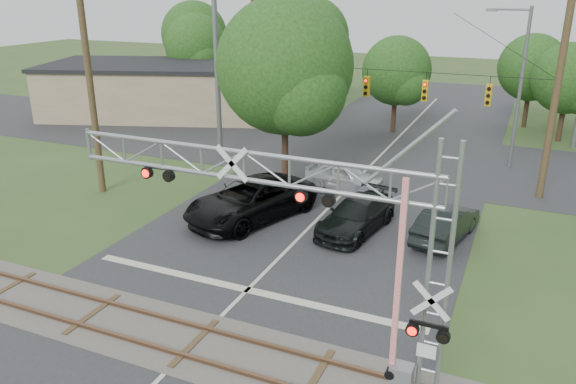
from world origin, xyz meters
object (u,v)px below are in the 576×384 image
at_px(streetlight, 518,81).
at_px(pickup_black, 251,200).
at_px(traffic_signal_span, 384,77).
at_px(crossing_gantry, 312,237).
at_px(sedan_silver, 344,176).
at_px(car_dark, 356,215).
at_px(commercial_building, 160,89).

bearing_deg(streetlight, pickup_black, -128.24).
distance_m(traffic_signal_span, pickup_black, 10.47).
height_order(crossing_gantry, sedan_silver, crossing_gantry).
xyz_separation_m(traffic_signal_span, sedan_silver, (-1.13, -2.84, -4.92)).
relative_size(pickup_black, sedan_silver, 1.56).
distance_m(crossing_gantry, sedan_silver, 16.50).
bearing_deg(pickup_black, car_dark, 26.74).
bearing_deg(pickup_black, traffic_signal_span, 85.08).
xyz_separation_m(sedan_silver, commercial_building, (-20.13, 11.56, 1.43)).
bearing_deg(traffic_signal_span, pickup_black, -114.42).
height_order(crossing_gantry, traffic_signal_span, traffic_signal_span).
bearing_deg(pickup_black, sedan_silver, 83.72).
bearing_deg(commercial_building, pickup_black, -63.81).
height_order(crossing_gantry, pickup_black, crossing_gantry).
relative_size(car_dark, sedan_silver, 1.19).
bearing_deg(traffic_signal_span, streetlight, 35.97).
bearing_deg(commercial_building, traffic_signal_span, -41.40).
bearing_deg(car_dark, sedan_silver, 123.19).
bearing_deg(crossing_gantry, streetlight, 81.13).
distance_m(crossing_gantry, traffic_signal_span, 18.64).
distance_m(traffic_signal_span, sedan_silver, 5.79).
height_order(crossing_gantry, car_dark, crossing_gantry).
bearing_deg(sedan_silver, car_dark, -151.22).
distance_m(car_dark, sedan_silver, 5.50).
height_order(car_dark, sedan_silver, car_dark).
bearing_deg(commercial_building, car_dark, -55.70).
xyz_separation_m(sedan_silver, streetlight, (7.76, 7.66, 4.46)).
relative_size(crossing_gantry, pickup_black, 1.57).
relative_size(sedan_silver, streetlight, 0.46).
relative_size(car_dark, streetlight, 0.55).
bearing_deg(traffic_signal_span, commercial_building, 157.71).
relative_size(car_dark, commercial_building, 0.25).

